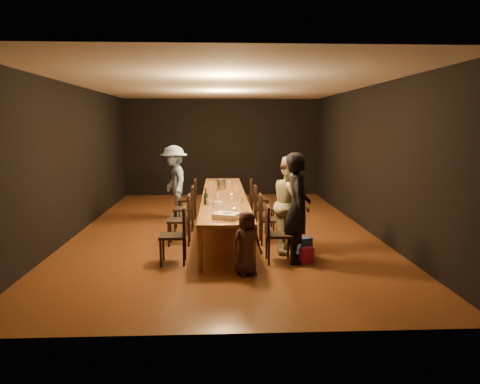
{
  "coord_description": "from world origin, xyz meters",
  "views": [
    {
      "loc": [
        -0.13,
        -9.72,
        2.21
      ],
      "look_at": [
        0.27,
        -1.36,
        1.0
      ],
      "focal_mm": 35.0,
      "sensor_mm": 36.0,
      "label": 1
    }
  ],
  "objects_px": {
    "chair_left_0": "(173,235)",
    "champagne_bottle": "(206,196)",
    "woman_tan": "(292,204)",
    "man_blue": "(174,181)",
    "chair_left_2": "(184,208)",
    "chair_left_1": "(179,220)",
    "woman_birthday": "(298,208)",
    "plate_stack": "(218,205)",
    "birthday_cake": "(227,216)",
    "chair_right_1": "(271,219)",
    "chair_left_3": "(187,199)",
    "chair_right_2": "(264,208)",
    "ice_bucket": "(221,184)",
    "table": "(224,197)",
    "chair_right_0": "(279,234)",
    "child": "(247,243)",
    "chair_right_3": "(259,199)"
  },
  "relations": [
    {
      "from": "chair_left_3",
      "to": "chair_right_3",
      "type": "bearing_deg",
      "value": -90.0
    },
    {
      "from": "chair_left_1",
      "to": "chair_left_3",
      "type": "xyz_separation_m",
      "value": [
        0.0,
        2.4,
        0.0
      ]
    },
    {
      "from": "chair_left_2",
      "to": "champagne_bottle",
      "type": "height_order",
      "value": "champagne_bottle"
    },
    {
      "from": "champagne_bottle",
      "to": "ice_bucket",
      "type": "distance_m",
      "value": 2.11
    },
    {
      "from": "man_blue",
      "to": "birthday_cake",
      "type": "xyz_separation_m",
      "value": [
        1.18,
        -3.96,
        -0.07
      ]
    },
    {
      "from": "woman_birthday",
      "to": "plate_stack",
      "type": "distance_m",
      "value": 1.53
    },
    {
      "from": "chair_left_3",
      "to": "woman_tan",
      "type": "height_order",
      "value": "woman_tan"
    },
    {
      "from": "table",
      "to": "chair_right_1",
      "type": "xyz_separation_m",
      "value": [
        0.85,
        -1.2,
        -0.24
      ]
    },
    {
      "from": "chair_right_3",
      "to": "child",
      "type": "bearing_deg",
      "value": -7.59
    },
    {
      "from": "chair_left_3",
      "to": "woman_birthday",
      "type": "relative_size",
      "value": 0.52
    },
    {
      "from": "champagne_bottle",
      "to": "chair_right_2",
      "type": "bearing_deg",
      "value": 45.42
    },
    {
      "from": "chair_right_1",
      "to": "chair_left_3",
      "type": "distance_m",
      "value": 2.94
    },
    {
      "from": "table",
      "to": "woman_birthday",
      "type": "xyz_separation_m",
      "value": [
        1.15,
        -2.37,
        0.18
      ]
    },
    {
      "from": "table",
      "to": "chair_left_3",
      "type": "distance_m",
      "value": 1.49
    },
    {
      "from": "woman_tan",
      "to": "man_blue",
      "type": "height_order",
      "value": "man_blue"
    },
    {
      "from": "chair_left_0",
      "to": "champagne_bottle",
      "type": "distance_m",
      "value": 1.35
    },
    {
      "from": "man_blue",
      "to": "woman_tan",
      "type": "bearing_deg",
      "value": 18.43
    },
    {
      "from": "chair_left_3",
      "to": "birthday_cake",
      "type": "distance_m",
      "value": 3.84
    },
    {
      "from": "chair_right_0",
      "to": "child",
      "type": "bearing_deg",
      "value": -42.56
    },
    {
      "from": "man_blue",
      "to": "chair_left_2",
      "type": "bearing_deg",
      "value": -4.96
    },
    {
      "from": "chair_left_1",
      "to": "birthday_cake",
      "type": "distance_m",
      "value": 1.61
    },
    {
      "from": "man_blue",
      "to": "ice_bucket",
      "type": "height_order",
      "value": "man_blue"
    },
    {
      "from": "chair_left_1",
      "to": "birthday_cake",
      "type": "xyz_separation_m",
      "value": [
        0.85,
        -1.33,
        0.33
      ]
    },
    {
      "from": "chair_left_2",
      "to": "plate_stack",
      "type": "xyz_separation_m",
      "value": [
        0.71,
        -1.55,
        0.34
      ]
    },
    {
      "from": "chair_right_1",
      "to": "chair_right_2",
      "type": "relative_size",
      "value": 1.0
    },
    {
      "from": "chair_right_3",
      "to": "champagne_bottle",
      "type": "relative_size",
      "value": 2.93
    },
    {
      "from": "chair_left_2",
      "to": "child",
      "type": "relative_size",
      "value": 0.97
    },
    {
      "from": "woman_birthday",
      "to": "ice_bucket",
      "type": "xyz_separation_m",
      "value": [
        -1.2,
        3.24,
        -0.02
      ]
    },
    {
      "from": "chair_left_2",
      "to": "plate_stack",
      "type": "relative_size",
      "value": 4.79
    },
    {
      "from": "chair_right_1",
      "to": "champagne_bottle",
      "type": "height_order",
      "value": "champagne_bottle"
    },
    {
      "from": "woman_tan",
      "to": "birthday_cake",
      "type": "xyz_separation_m",
      "value": [
        -1.15,
        -0.77,
        -0.05
      ]
    },
    {
      "from": "chair_right_3",
      "to": "plate_stack",
      "type": "distance_m",
      "value": 2.94
    },
    {
      "from": "chair_right_1",
      "to": "man_blue",
      "type": "xyz_separation_m",
      "value": [
        -2.02,
        2.63,
        0.4
      ]
    },
    {
      "from": "chair_right_1",
      "to": "birthday_cake",
      "type": "relative_size",
      "value": 1.98
    },
    {
      "from": "chair_right_1",
      "to": "chair_left_1",
      "type": "xyz_separation_m",
      "value": [
        -1.7,
        0.0,
        0.0
      ]
    },
    {
      "from": "chair_right_0",
      "to": "birthday_cake",
      "type": "distance_m",
      "value": 0.92
    },
    {
      "from": "chair_left_0",
      "to": "chair_left_1",
      "type": "xyz_separation_m",
      "value": [
        0.0,
        1.2,
        0.0
      ]
    },
    {
      "from": "child",
      "to": "plate_stack",
      "type": "relative_size",
      "value": 4.92
    },
    {
      "from": "chair_right_2",
      "to": "chair_left_3",
      "type": "xyz_separation_m",
      "value": [
        -1.7,
        1.2,
        0.0
      ]
    },
    {
      "from": "chair_right_0",
      "to": "chair_left_3",
      "type": "bearing_deg",
      "value": -154.72
    },
    {
      "from": "chair_left_3",
      "to": "table",
      "type": "bearing_deg",
      "value": -144.69
    },
    {
      "from": "chair_left_1",
      "to": "man_blue",
      "type": "distance_m",
      "value": 2.68
    },
    {
      "from": "chair_left_3",
      "to": "plate_stack",
      "type": "height_order",
      "value": "chair_left_3"
    },
    {
      "from": "chair_right_2",
      "to": "chair_left_3",
      "type": "bearing_deg",
      "value": -125.22
    },
    {
      "from": "chair_left_2",
      "to": "woman_tan",
      "type": "height_order",
      "value": "woman_tan"
    },
    {
      "from": "chair_left_3",
      "to": "woman_birthday",
      "type": "height_order",
      "value": "woman_birthday"
    },
    {
      "from": "woman_birthday",
      "to": "plate_stack",
      "type": "bearing_deg",
      "value": 62.12
    },
    {
      "from": "chair_left_3",
      "to": "ice_bucket",
      "type": "bearing_deg",
      "value": -112.72
    },
    {
      "from": "chair_left_0",
      "to": "woman_tan",
      "type": "distance_m",
      "value": 2.13
    },
    {
      "from": "woman_tan",
      "to": "table",
      "type": "bearing_deg",
      "value": 44.69
    }
  ]
}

